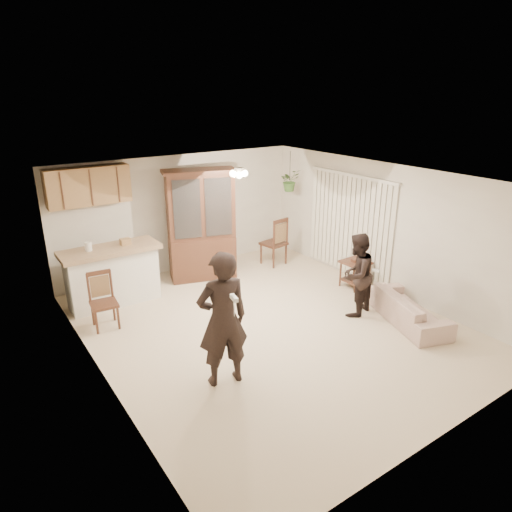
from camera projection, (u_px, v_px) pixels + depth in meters
floor at (269, 326)px, 7.74m from camera, size 6.50×6.50×0.00m
ceiling at (270, 179)px, 6.87m from camera, size 5.50×6.50×0.02m
wall_back at (181, 214)px, 9.82m from camera, size 5.50×0.02×2.50m
wall_front at (451, 345)px, 4.79m from camera, size 5.50×0.02×2.50m
wall_left at (96, 299)px, 5.85m from camera, size 0.02×6.50×2.50m
wall_right at (385, 229)px, 8.77m from camera, size 0.02×6.50×2.50m
breakfast_bar at (113, 278)px, 8.40m from camera, size 1.60×0.55×1.00m
bar_top at (110, 250)px, 8.21m from camera, size 1.75×0.70×0.08m
upper_cabinets at (88, 186)px, 8.38m from camera, size 1.50×0.34×0.70m
vertical_blinds at (349, 225)px, 9.49m from camera, size 0.06×2.30×2.10m
ceiling_fixture at (239, 173)px, 7.94m from camera, size 0.36×0.36×0.20m
hanging_plant at (290, 181)px, 10.18m from camera, size 0.43×0.37×0.48m
plant_cord at (290, 166)px, 10.06m from camera, size 0.01×0.01×0.65m
sofa at (409, 302)px, 7.76m from camera, size 1.31×2.01×0.73m
adult at (223, 323)px, 5.97m from camera, size 0.73×0.55×1.80m
child at (356, 279)px, 7.93m from camera, size 0.78×0.68×1.35m
china_hutch at (201, 226)px, 9.35m from camera, size 1.55×0.95×2.29m
side_table at (355, 274)px, 9.16m from camera, size 0.52×0.52×0.61m
chair_bar at (105, 312)px, 7.61m from camera, size 0.46×0.46×0.95m
chair_hutch_left at (219, 253)px, 10.24m from camera, size 0.64×0.64×1.09m
chair_hutch_right at (274, 251)px, 10.37m from camera, size 0.56×0.56×1.10m
controller_adult at (234, 298)px, 5.40m from camera, size 0.08×0.17×0.05m
controller_child at (376, 271)px, 7.64m from camera, size 0.08×0.14×0.04m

